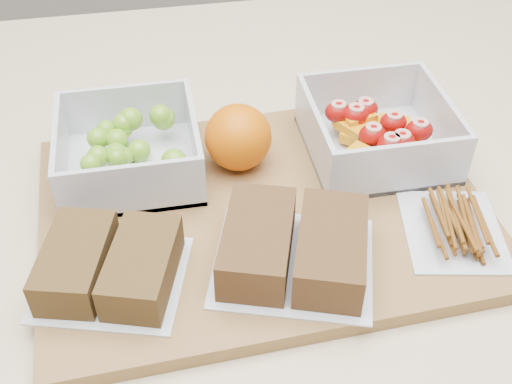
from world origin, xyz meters
The scene contains 7 objects.
cutting_board centered at (0.00, -0.02, 0.91)m, with size 0.42×0.30×0.02m, color olive.
grape_container centered at (-0.12, 0.06, 0.94)m, with size 0.14×0.14×0.06m.
fruit_container centered at (0.13, 0.04, 0.94)m, with size 0.14×0.14×0.06m.
orange centered at (-0.01, 0.05, 0.95)m, with size 0.07×0.07×0.07m, color #DB6305.
sandwich_bag_left centered at (-0.14, -0.08, 0.93)m, with size 0.15×0.14×0.04m.
sandwich_bag_center centered at (0.01, -0.09, 0.94)m, with size 0.17×0.16×0.04m.
pretzel_bag centered at (0.17, -0.08, 0.93)m, with size 0.11×0.12×0.02m.
Camera 1 is at (-0.09, -0.46, 1.34)m, focal length 45.00 mm.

